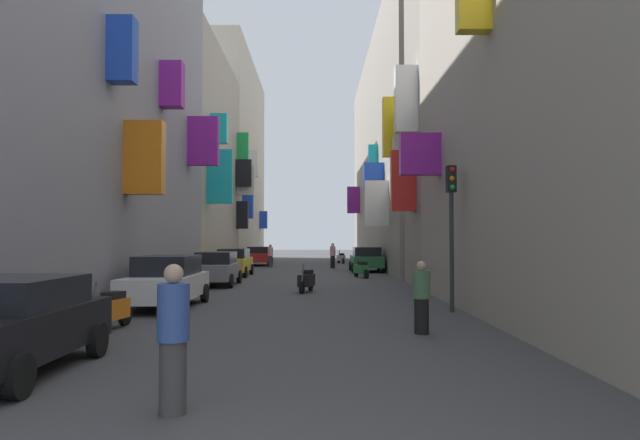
% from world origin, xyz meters
% --- Properties ---
extents(ground_plane, '(140.00, 140.00, 0.00)m').
position_xyz_m(ground_plane, '(0.00, 30.00, 0.00)').
color(ground_plane, '#424244').
extents(building_left_mid_a, '(7.33, 10.18, 13.67)m').
position_xyz_m(building_left_mid_a, '(-7.99, 31.28, 6.83)').
color(building_left_mid_a, '#9E9384').
rests_on(building_left_mid_a, ground).
extents(building_left_mid_b, '(7.26, 3.63, 13.67)m').
position_xyz_m(building_left_mid_b, '(-7.96, 38.20, 6.83)').
color(building_left_mid_b, '#9E9384').
rests_on(building_left_mid_b, ground).
extents(building_left_mid_c, '(7.06, 19.99, 18.22)m').
position_xyz_m(building_left_mid_c, '(-7.99, 50.00, 9.10)').
color(building_left_mid_c, '#BCB29E').
rests_on(building_left_mid_c, ground).
extents(building_right_near, '(7.37, 20.27, 13.98)m').
position_xyz_m(building_right_near, '(8.00, 10.14, 6.99)').
color(building_right_near, '#9E9384').
rests_on(building_right_near, ground).
extents(building_right_mid_a, '(7.25, 4.12, 21.61)m').
position_xyz_m(building_right_mid_a, '(7.96, 22.32, 10.75)').
color(building_right_mid_a, gray).
rests_on(building_right_mid_a, ground).
extents(building_right_far, '(7.37, 33.89, 17.38)m').
position_xyz_m(building_right_far, '(8.00, 43.05, 8.69)').
color(building_right_far, gray).
rests_on(building_right_far, ground).
extents(parked_car_green, '(2.02, 3.95, 1.53)m').
position_xyz_m(parked_car_green, '(3.93, 33.03, 0.80)').
color(parked_car_green, '#236638').
rests_on(parked_car_green, ground).
extents(parked_car_grey, '(1.90, 3.95, 1.48)m').
position_xyz_m(parked_car_grey, '(-3.63, 22.62, 0.77)').
color(parked_car_grey, slate).
rests_on(parked_car_grey, ground).
extents(parked_car_yellow, '(1.86, 4.28, 1.50)m').
position_xyz_m(parked_car_yellow, '(-3.77, 28.86, 0.79)').
color(parked_car_yellow, gold).
rests_on(parked_car_yellow, ground).
extents(parked_car_white, '(1.94, 4.32, 1.55)m').
position_xyz_m(parked_car_white, '(-3.69, 14.65, 0.81)').
color(parked_car_white, white).
rests_on(parked_car_white, ground).
extents(parked_car_red, '(1.97, 4.28, 1.44)m').
position_xyz_m(parked_car_red, '(-3.66, 41.42, 0.76)').
color(parked_car_red, '#B21E1E').
rests_on(parked_car_red, ground).
extents(parked_car_black, '(1.98, 3.97, 1.46)m').
position_xyz_m(parked_car_black, '(-3.91, 6.27, 0.77)').
color(parked_car_black, black).
rests_on(parked_car_black, ground).
extents(scooter_black, '(0.68, 1.75, 1.13)m').
position_xyz_m(scooter_black, '(0.43, 19.47, 0.46)').
color(scooter_black, black).
rests_on(scooter_black, ground).
extents(scooter_silver, '(0.68, 1.92, 1.13)m').
position_xyz_m(scooter_silver, '(2.81, 44.30, 0.46)').
color(scooter_silver, '#ADADB2').
rests_on(scooter_silver, ground).
extents(scooter_green, '(0.77, 1.72, 1.13)m').
position_xyz_m(scooter_green, '(3.16, 27.46, 0.46)').
color(scooter_green, '#287F3D').
rests_on(scooter_green, ground).
extents(scooter_orange, '(0.65, 1.95, 1.13)m').
position_xyz_m(scooter_orange, '(-3.87, 10.41, 0.46)').
color(scooter_orange, orange).
rests_on(scooter_orange, ground).
extents(pedestrian_crossing, '(0.39, 0.39, 1.77)m').
position_xyz_m(pedestrian_crossing, '(-0.88, 4.32, 0.89)').
color(pedestrian_crossing, '#3F3F3F').
rests_on(pedestrian_crossing, ground).
extents(pedestrian_near_left, '(0.40, 0.40, 1.75)m').
position_xyz_m(pedestrian_near_left, '(1.93, 37.14, 0.87)').
color(pedestrian_near_left, black).
rests_on(pedestrian_near_left, ground).
extents(pedestrian_near_right, '(0.41, 0.41, 1.65)m').
position_xyz_m(pedestrian_near_right, '(-2.52, 38.46, 0.82)').
color(pedestrian_near_right, '#343434').
rests_on(pedestrian_near_right, ground).
extents(pedestrian_mid_street, '(0.51, 0.51, 1.58)m').
position_xyz_m(pedestrian_mid_street, '(3.10, 9.93, 0.78)').
color(pedestrian_mid_street, black).
rests_on(pedestrian_mid_street, ground).
extents(traffic_light_near_corner, '(0.26, 0.34, 4.13)m').
position_xyz_m(traffic_light_near_corner, '(4.63, 13.54, 2.82)').
color(traffic_light_near_corner, '#2D2D2D').
rests_on(traffic_light_near_corner, ground).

